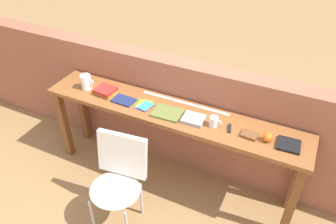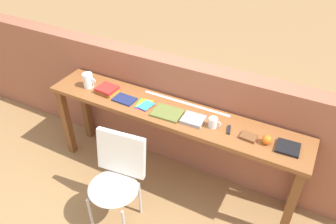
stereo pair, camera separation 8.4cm
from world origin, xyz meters
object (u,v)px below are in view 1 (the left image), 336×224
object	(u,v)px
book_stack_leftmost	(105,91)
multitool_folded	(230,128)
chair_white_moulded	(118,178)
mug	(214,122)
sports_ball_small	(268,137)
pitcher_white	(86,82)
pamphlet_pile_colourful	(144,105)
magazine_cycling	(123,100)
leather_journal_brown	(249,135)
book_open_centre	(167,113)
book_repair_rightmost	(289,145)

from	to	relation	value
book_stack_leftmost	multitool_folded	size ratio (longest dim) A/B	1.91
chair_white_moulded	mug	xyz separation A→B (m)	(0.62, 0.60, 0.40)
book_stack_leftmost	sports_ball_small	distance (m)	1.57
pitcher_white	pamphlet_pile_colourful	size ratio (longest dim) A/B	1.01
magazine_cycling	leather_journal_brown	size ratio (longest dim) A/B	1.60
pamphlet_pile_colourful	sports_ball_small	bearing A→B (deg)	-0.10
multitool_folded	leather_journal_brown	distance (m)	0.17
mug	sports_ball_small	world-z (taller)	mug
magazine_cycling	sports_ball_small	bearing A→B (deg)	2.84
pitcher_white	pamphlet_pile_colourful	world-z (taller)	pitcher_white
book_stack_leftmost	sports_ball_small	world-z (taller)	sports_ball_small
book_open_centre	sports_ball_small	xyz separation A→B (m)	(0.88, 0.02, 0.03)
book_stack_leftmost	pamphlet_pile_colourful	bearing A→B (deg)	-2.36
pitcher_white	book_stack_leftmost	distance (m)	0.22
multitool_folded	sports_ball_small	size ratio (longest dim) A/B	1.39
chair_white_moulded	leather_journal_brown	world-z (taller)	leather_journal_brown
book_stack_leftmost	book_repair_rightmost	xyz separation A→B (m)	(1.73, -0.00, -0.02)
book_stack_leftmost	pamphlet_pile_colourful	xyz separation A→B (m)	(0.44, -0.02, -0.02)
book_stack_leftmost	leather_journal_brown	distance (m)	1.42
pamphlet_pile_colourful	sports_ball_small	world-z (taller)	sports_ball_small
magazine_cycling	leather_journal_brown	world-z (taller)	leather_journal_brown
chair_white_moulded	magazine_cycling	distance (m)	0.73
chair_white_moulded	multitool_folded	distance (m)	1.04
leather_journal_brown	book_stack_leftmost	bearing A→B (deg)	-176.20
magazine_cycling	book_repair_rightmost	bearing A→B (deg)	3.41
pitcher_white	book_stack_leftmost	bearing A→B (deg)	1.63
chair_white_moulded	pitcher_white	size ratio (longest dim) A/B	4.85
magazine_cycling	book_repair_rightmost	xyz separation A→B (m)	(1.50, 0.03, 0.00)
pamphlet_pile_colourful	sports_ball_small	size ratio (longest dim) A/B	2.28
pamphlet_pile_colourful	book_repair_rightmost	xyz separation A→B (m)	(1.29, 0.02, 0.00)
mug	leather_journal_brown	distance (m)	0.31
pamphlet_pile_colourful	multitool_folded	size ratio (longest dim) A/B	1.65
chair_white_moulded	pamphlet_pile_colourful	world-z (taller)	pamphlet_pile_colourful
mug	chair_white_moulded	bearing A→B (deg)	-136.12
pitcher_white	leather_journal_brown	distance (m)	1.64
book_stack_leftmost	leather_journal_brown	size ratio (longest dim) A/B	1.61
pamphlet_pile_colourful	book_repair_rightmost	bearing A→B (deg)	0.67
pamphlet_pile_colourful	leather_journal_brown	bearing A→B (deg)	-0.07
chair_white_moulded	book_repair_rightmost	bearing A→B (deg)	26.36
mug	sports_ball_small	size ratio (longest dim) A/B	1.39
pamphlet_pile_colourful	leather_journal_brown	xyz separation A→B (m)	(0.99, -0.00, 0.00)
magazine_cycling	multitool_folded	world-z (taller)	same
magazine_cycling	book_repair_rightmost	distance (m)	1.50
chair_white_moulded	book_stack_leftmost	size ratio (longest dim) A/B	4.25
multitool_folded	book_repair_rightmost	xyz separation A→B (m)	(0.48, 0.00, 0.00)
pitcher_white	sports_ball_small	bearing A→B (deg)	-0.45
book_stack_leftmost	book_open_centre	bearing A→B (deg)	-3.08
chair_white_moulded	sports_ball_small	world-z (taller)	sports_ball_small
book_open_centre	mug	xyz separation A→B (m)	(0.43, 0.02, 0.04)
pitcher_white	multitool_folded	xyz separation A→B (m)	(1.47, 0.00, -0.07)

